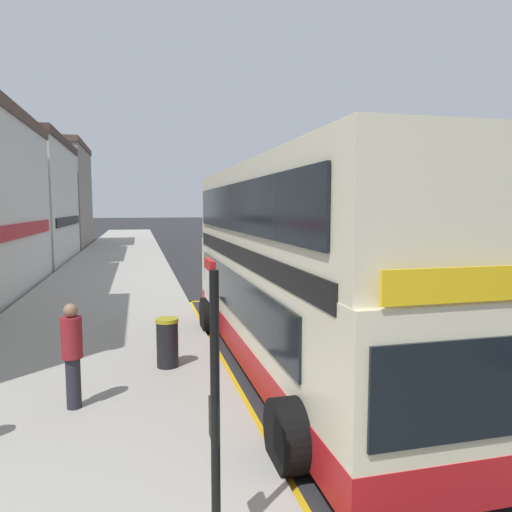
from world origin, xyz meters
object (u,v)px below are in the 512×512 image
Objects in this scene: double_decker_bus at (292,273)px; parked_car_black_across at (248,240)px; bus_stop_sign at (214,385)px; litter_bin at (167,342)px; pedestrian_waiting_near_sign at (72,351)px.

double_decker_bus reaches higher than parked_car_black_across.
double_decker_bus is 3.98× the size of bus_stop_sign.
double_decker_bus reaches higher than bus_stop_sign.
litter_bin is at bearing -108.28° from parked_car_black_across.
bus_stop_sign is 0.68× the size of parked_car_black_across.
bus_stop_sign reaches higher than litter_bin.
double_decker_bus is 28.76m from parked_car_black_across.
bus_stop_sign is (-2.58, -5.40, -0.26)m from double_decker_bus.
litter_bin is (-2.70, 0.14, -1.40)m from double_decker_bus.
bus_stop_sign is 4.27m from pedestrian_waiting_near_sign.
double_decker_bus is at bearing 19.94° from pedestrian_waiting_near_sign.
parked_car_black_across is at bearing 71.63° from pedestrian_waiting_near_sign.
double_decker_bus is 2.71× the size of parked_car_black_across.
pedestrian_waiting_near_sign is (-4.36, -1.58, -0.95)m from double_decker_bus.
bus_stop_sign is at bearing -115.48° from double_decker_bus.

